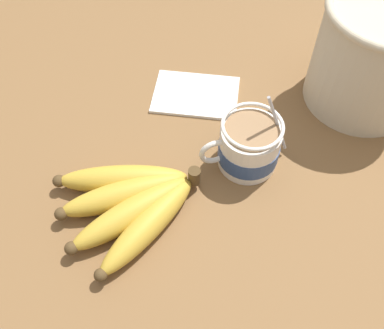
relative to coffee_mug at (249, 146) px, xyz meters
The scene contains 5 objects.
table 6.64cm from the coffee_mug, 44.70° to the left, with size 132.28×132.28×2.73cm.
coffee_mug is the anchor object (origin of this frame).
banana_bunch 20.83cm from the coffee_mug, 11.57° to the left, with size 23.10×21.05×4.50cm.
woven_basket 27.81cm from the coffee_mug, 160.70° to the right, with size 21.54×21.54×19.54cm.
napkin 18.19cm from the coffee_mug, 76.77° to the right, with size 19.13×16.57×0.60cm.
Camera 1 is at (17.55, 36.48, 61.51)cm, focal length 40.00 mm.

